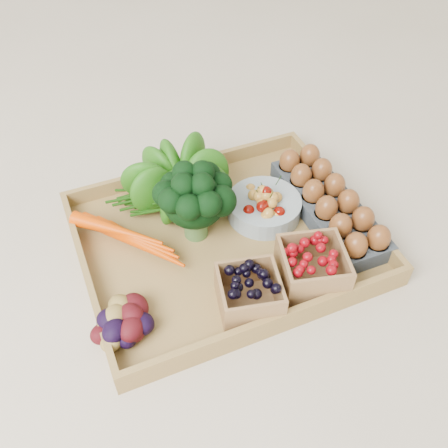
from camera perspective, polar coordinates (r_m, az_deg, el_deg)
name	(u,v)px	position (r m, az deg, el deg)	size (l,w,h in m)	color
ground	(224,245)	(1.00, 0.00, -2.39)	(4.00, 4.00, 0.00)	beige
tray	(224,242)	(0.99, 0.00, -2.10)	(0.55, 0.45, 0.01)	#9F7D42
carrots	(128,236)	(0.98, -10.97, -1.41)	(0.20, 0.14, 0.05)	#EB4500
lettuce	(179,176)	(1.02, -5.21, 5.43)	(0.15, 0.15, 0.15)	#105D0E
broccoli	(195,212)	(0.96, -3.34, 1.37)	(0.16, 0.16, 0.12)	black
cherry_bowl	(264,207)	(1.03, 4.60, 1.92)	(0.15, 0.15, 0.04)	#8C9EA5
egg_carton	(328,208)	(1.04, 11.82, 1.79)	(0.11, 0.31, 0.04)	#394048
potatoes	(123,322)	(0.84, -11.49, -10.97)	(0.12, 0.12, 0.07)	#37080D
punnet_blackberry	(249,294)	(0.86, 2.90, -7.97)	(0.10, 0.10, 0.07)	black
punnet_raspberry	(312,268)	(0.90, 10.04, -4.93)	(0.11, 0.11, 0.08)	maroon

